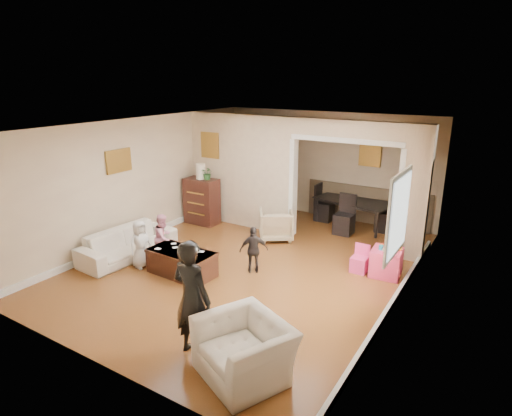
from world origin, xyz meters
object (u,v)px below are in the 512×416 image
Objects in this scene: sofa at (128,243)px; child_toddler at (254,250)px; child_kneel_b at (164,238)px; dresser at (202,201)px; child_kneel_a at (140,244)px; armchair_front at (244,350)px; armchair_back at (276,224)px; dining_table at (354,213)px; coffee_cup at (183,250)px; play_table at (386,263)px; cyan_cup at (381,247)px; coffee_table at (182,263)px; adult_person at (192,299)px; table_lamp at (201,171)px.

sofa is 2.56m from child_toddler.
dresser is at bearing 2.63° from child_kneel_b.
child_kneel_a reaches higher than sofa.
armchair_back is at bearing 139.02° from armchair_front.
armchair_front is 3.63m from child_kneel_a.
dining_table is (3.17, 1.74, -0.23)m from dresser.
armchair_back reaches higher than dining_table.
sofa is at bearing 16.77° from armchair_back.
coffee_cup is 0.20× the size of play_table.
dining_table reaches higher than cyan_cup.
dining_table is (-0.72, 5.83, -0.03)m from armchair_front.
cyan_cup is 0.09× the size of child_toddler.
adult_person is (1.65, -1.66, 0.55)m from coffee_table.
sofa reaches higher than coffee_cup.
coffee_table is at bearing -148.94° from play_table.
adult_person is at bearing -46.04° from coffee_cup.
armchair_front is at bearing -99.34° from cyan_cup.
child_kneel_a is at bearing -169.99° from coffee_table.
cyan_cup is (4.47, -0.59, -0.75)m from table_lamp.
child_kneel_a is 2.10m from child_toddler.
sofa is at bearing -114.78° from dining_table.
child_kneel_b reaches higher than coffee_table.
armchair_back is 0.83× the size of child_toddler.
child_kneel_b is at bearing -109.69° from dining_table.
child_toddler is at bearing -69.76° from sofa.
child_kneel_a is 0.47m from child_kneel_b.
child_kneel_b is at bearing 156.37° from coffee_cup.
child_toddler is (2.50, -1.66, -0.84)m from table_lamp.
coffee_cup is at bearing -26.57° from coffee_table.
child_kneel_a is (-1.42, -2.57, 0.12)m from armchair_back.
sofa is at bearing 178.39° from coffee_table.
play_table is at bearing 134.42° from armchair_back.
table_lamp is 0.41× the size of child_toddler.
dresser reaches higher than sofa.
armchair_back is 2.94m from child_kneel_a.
table_lamp is at bearing 122.24° from coffee_cup.
coffee_table is 0.30m from coffee_cup.
dining_table is (1.72, 4.15, 0.09)m from coffee_table.
child_kneel_a reaches higher than armchair_front.
armchair_front is 0.68× the size of adult_person.
dining_table is 5.01m from child_kneel_a.
table_lamp is 0.30× the size of coffee_table.
coffee_table is at bearing 43.15° from armchair_back.
play_table is at bearing 171.63° from child_toddler.
adult_person is (-0.79, 0.02, 0.43)m from armchair_front.
child_kneel_a is at bearing -76.76° from dresser.
cyan_cup is 0.09× the size of child_kneel_b.
child_toddler is at bearing 72.38° from armchair_back.
cyan_cup is (0.58, 3.51, 0.19)m from armchair_front.
dresser is at bearing 122.24° from coffee_cup.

